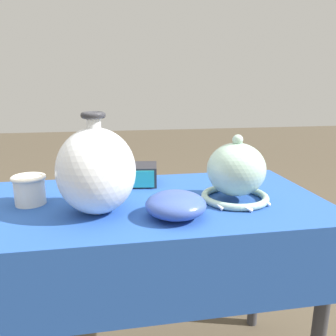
# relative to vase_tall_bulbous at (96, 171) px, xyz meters

# --- Properties ---
(display_table) EXTENTS (1.11, 0.57, 0.71)m
(display_table) POSITION_rel_vase_tall_bulbous_xyz_m (0.15, 0.07, -0.21)
(display_table) COLOR #38383D
(display_table) RESTS_ON ground_plane
(vase_tall_bulbous) EXTENTS (0.22, 0.22, 0.28)m
(vase_tall_bulbous) POSITION_rel_vase_tall_bulbous_xyz_m (0.00, 0.00, 0.00)
(vase_tall_bulbous) COLOR white
(vase_tall_bulbous) RESTS_ON display_table
(vase_dome_bell) EXTENTS (0.22, 0.22, 0.21)m
(vase_dome_bell) POSITION_rel_vase_tall_bulbous_xyz_m (0.42, 0.03, -0.04)
(vase_dome_bell) COLOR #A8CCB7
(vase_dome_bell) RESTS_ON display_table
(mosaic_tile_box) EXTENTS (0.16, 0.14, 0.07)m
(mosaic_tile_box) POSITION_rel_vase_tall_bulbous_xyz_m (0.13, 0.25, -0.09)
(mosaic_tile_box) COLOR #232328
(mosaic_tile_box) RESTS_ON display_table
(cup_wide_ivory) EXTENTS (0.10, 0.10, 0.09)m
(cup_wide_ivory) POSITION_rel_vase_tall_bulbous_xyz_m (-0.21, 0.10, -0.07)
(cup_wide_ivory) COLOR white
(cup_wide_ivory) RESTS_ON display_table
(bowl_shallow_cobalt) EXTENTS (0.17, 0.17, 0.07)m
(bowl_shallow_cobalt) POSITION_rel_vase_tall_bulbous_xyz_m (0.21, -0.07, -0.09)
(bowl_shallow_cobalt) COLOR #3851A8
(bowl_shallow_cobalt) RESTS_ON display_table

